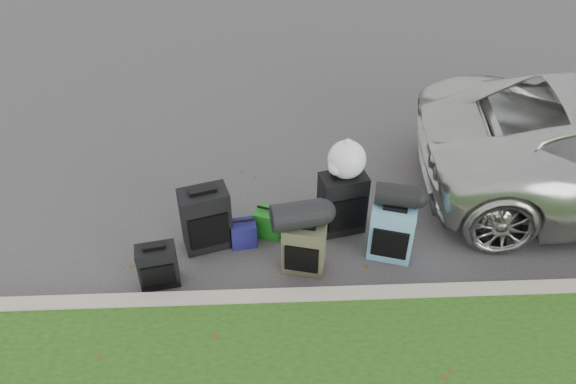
{
  "coord_description": "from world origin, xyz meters",
  "views": [
    {
      "loc": [
        -0.31,
        -4.88,
        4.6
      ],
      "look_at": [
        -0.1,
        0.2,
        0.55
      ],
      "focal_mm": 35.0,
      "sensor_mm": 36.0,
      "label": 1
    }
  ],
  "objects_px": {
    "suitcase_teal": "(392,233)",
    "tote_green": "(269,223)",
    "suitcase_small_black": "(158,266)",
    "suitcase_olive": "(304,248)",
    "tote_navy": "(243,233)",
    "suitcase_large_black_right": "(342,203)",
    "suitcase_large_black_left": "(206,219)"
  },
  "relations": [
    {
      "from": "suitcase_teal",
      "to": "suitcase_large_black_right",
      "type": "bearing_deg",
      "value": 153.5
    },
    {
      "from": "suitcase_small_black",
      "to": "tote_green",
      "type": "relative_size",
      "value": 1.48
    },
    {
      "from": "suitcase_teal",
      "to": "tote_navy",
      "type": "height_order",
      "value": "suitcase_teal"
    },
    {
      "from": "suitcase_large_black_left",
      "to": "suitcase_large_black_right",
      "type": "height_order",
      "value": "suitcase_large_black_right"
    },
    {
      "from": "tote_green",
      "to": "suitcase_small_black",
      "type": "bearing_deg",
      "value": -126.98
    },
    {
      "from": "suitcase_teal",
      "to": "tote_navy",
      "type": "relative_size",
      "value": 2.2
    },
    {
      "from": "suitcase_teal",
      "to": "suitcase_olive",
      "type": "bearing_deg",
      "value": -153.7
    },
    {
      "from": "suitcase_teal",
      "to": "tote_green",
      "type": "bearing_deg",
      "value": -179.89
    },
    {
      "from": "suitcase_large_black_left",
      "to": "suitcase_teal",
      "type": "relative_size",
      "value": 1.14
    },
    {
      "from": "suitcase_small_black",
      "to": "suitcase_olive",
      "type": "xyz_separation_m",
      "value": [
        1.57,
        0.16,
        0.05
      ]
    },
    {
      "from": "suitcase_olive",
      "to": "suitcase_teal",
      "type": "height_order",
      "value": "suitcase_teal"
    },
    {
      "from": "tote_green",
      "to": "suitcase_olive",
      "type": "bearing_deg",
      "value": -35.49
    },
    {
      "from": "suitcase_large_black_left",
      "to": "tote_green",
      "type": "distance_m",
      "value": 0.76
    },
    {
      "from": "suitcase_large_black_right",
      "to": "tote_green",
      "type": "distance_m",
      "value": 0.9
    },
    {
      "from": "tote_green",
      "to": "suitcase_large_black_right",
      "type": "bearing_deg",
      "value": 25.38
    },
    {
      "from": "suitcase_large_black_right",
      "to": "tote_navy",
      "type": "distance_m",
      "value": 1.21
    },
    {
      "from": "suitcase_large_black_left",
      "to": "tote_navy",
      "type": "height_order",
      "value": "suitcase_large_black_left"
    },
    {
      "from": "suitcase_large_black_left",
      "to": "suitcase_olive",
      "type": "xyz_separation_m",
      "value": [
        1.09,
        -0.43,
        -0.08
      ]
    },
    {
      "from": "suitcase_olive",
      "to": "suitcase_large_black_right",
      "type": "height_order",
      "value": "suitcase_large_black_right"
    },
    {
      "from": "suitcase_large_black_left",
      "to": "suitcase_large_black_right",
      "type": "relative_size",
      "value": 0.99
    },
    {
      "from": "suitcase_small_black",
      "to": "tote_navy",
      "type": "bearing_deg",
      "value": 22.6
    },
    {
      "from": "suitcase_small_black",
      "to": "suitcase_large_black_right",
      "type": "height_order",
      "value": "suitcase_large_black_right"
    },
    {
      "from": "suitcase_olive",
      "to": "tote_navy",
      "type": "relative_size",
      "value": 1.98
    },
    {
      "from": "suitcase_teal",
      "to": "tote_navy",
      "type": "distance_m",
      "value": 1.7
    },
    {
      "from": "suitcase_teal",
      "to": "tote_green",
      "type": "height_order",
      "value": "suitcase_teal"
    },
    {
      "from": "suitcase_large_black_right",
      "to": "tote_green",
      "type": "xyz_separation_m",
      "value": [
        -0.87,
        -0.06,
        -0.22
      ]
    },
    {
      "from": "suitcase_teal",
      "to": "tote_green",
      "type": "relative_size",
      "value": 1.96
    },
    {
      "from": "suitcase_small_black",
      "to": "tote_green",
      "type": "distance_m",
      "value": 1.41
    },
    {
      "from": "suitcase_olive",
      "to": "tote_green",
      "type": "bearing_deg",
      "value": 137.11
    },
    {
      "from": "tote_green",
      "to": "tote_navy",
      "type": "height_order",
      "value": "tote_green"
    },
    {
      "from": "suitcase_olive",
      "to": "tote_navy",
      "type": "bearing_deg",
      "value": 161.81
    },
    {
      "from": "suitcase_small_black",
      "to": "suitcase_large_black_right",
      "type": "xyz_separation_m",
      "value": [
        2.06,
        0.8,
        0.14
      ]
    }
  ]
}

